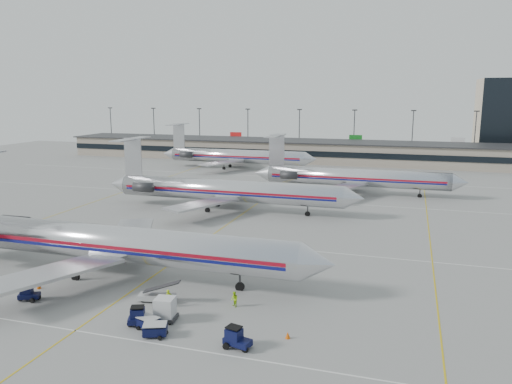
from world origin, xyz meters
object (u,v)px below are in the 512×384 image
at_px(jet_foreground, 104,242).
at_px(belt_loader, 157,296).
at_px(uld_container, 165,309).
at_px(tug_center, 139,317).
at_px(jet_second_row, 223,190).

height_order(jet_foreground, belt_loader, jet_foreground).
distance_m(jet_foreground, belt_loader, 11.02).
bearing_deg(uld_container, jet_foreground, 136.94).
xyz_separation_m(tug_center, belt_loader, (-1.02, 5.15, -0.21)).
bearing_deg(belt_loader, uld_container, -62.59).
height_order(tug_center, uld_container, uld_container).
relative_size(uld_container, belt_loader, 0.51).
bearing_deg(uld_container, tug_center, -143.07).
distance_m(tug_center, uld_container, 2.33).
bearing_deg(tug_center, belt_loader, 78.84).
xyz_separation_m(jet_second_row, uld_container, (10.66, -42.46, -2.49)).
bearing_deg(jet_foreground, tug_center, -45.02).
distance_m(tug_center, belt_loader, 5.26).
height_order(jet_second_row, belt_loader, jet_second_row).
bearing_deg(jet_second_row, tug_center, -78.47).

